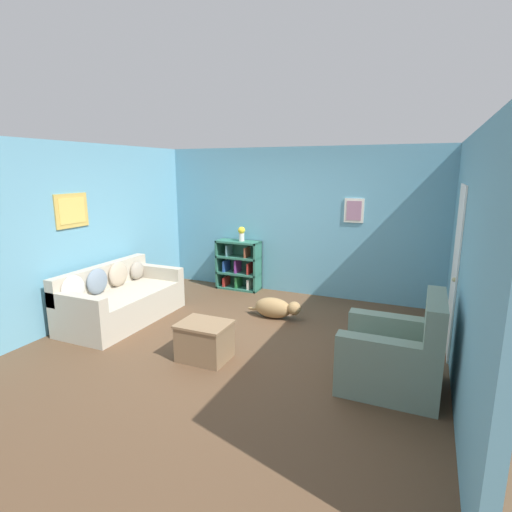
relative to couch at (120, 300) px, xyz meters
name	(u,v)px	position (x,y,z in m)	size (l,w,h in m)	color
ground_plane	(244,338)	(1.99, 0.13, -0.32)	(14.00, 14.00, 0.00)	brown
wall_back	(297,222)	(1.99, 2.38, 0.98)	(5.60, 0.13, 2.60)	#609EB7
wall_left	(92,231)	(-0.56, 0.13, 0.99)	(0.13, 5.00, 2.60)	#609EB7
wall_right	(468,261)	(4.53, 0.15, 0.98)	(0.16, 5.00, 2.60)	#609EB7
couch	(120,300)	(0.00, 0.00, 0.00)	(0.92, 1.85, 0.83)	#B7AD99
bookshelf	(239,266)	(0.93, 2.17, 0.13)	(0.82, 0.33, 0.92)	#2D6B56
recliner_chair	(397,356)	(3.94, -0.35, 0.03)	(0.97, 0.88, 1.01)	gray
coffee_table	(204,340)	(1.81, -0.60, -0.07)	(0.60, 0.47, 0.45)	#846647
dog	(276,308)	(2.11, 0.99, -0.15)	(0.88, 0.28, 0.31)	#9E7A4C
vase	(242,233)	(1.00, 2.15, 0.76)	(0.13, 0.13, 0.27)	silver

